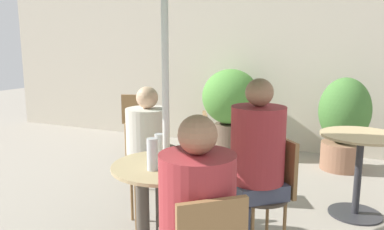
{
  "coord_description": "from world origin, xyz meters",
  "views": [
    {
      "loc": [
        0.86,
        -1.85,
        1.46
      ],
      "look_at": [
        -0.2,
        0.55,
        0.98
      ],
      "focal_mm": 35.0,
      "sensor_mm": 36.0,
      "label": 1
    }
  ],
  "objects": [
    {
      "name": "seated_person_1",
      "position": [
        0.27,
        0.55,
        0.73
      ],
      "size": [
        0.47,
        0.46,
        1.26
      ],
      "rotation": [
        0.0,
        0.0,
        -0.86
      ],
      "color": "#42475B",
      "rests_on": "ground_plane"
    },
    {
      "name": "cafe_table_near",
      "position": [
        -0.2,
        0.15,
        0.52
      ],
      "size": [
        0.69,
        0.69,
        0.73
      ],
      "color": "#2D2D33",
      "rests_on": "ground_plane"
    },
    {
      "name": "beer_glass_0",
      "position": [
        -0.29,
        0.23,
        0.81
      ],
      "size": [
        0.06,
        0.06,
        0.17
      ],
      "color": "silver",
      "rests_on": "cafe_table_near"
    },
    {
      "name": "potted_plant_1",
      "position": [
        0.76,
        2.84,
        0.6
      ],
      "size": [
        0.59,
        0.59,
        1.11
      ],
      "color": "#93664C",
      "rests_on": "ground_plane"
    },
    {
      "name": "potted_plant_0",
      "position": [
        -0.69,
        3.0,
        0.7
      ],
      "size": [
        0.78,
        0.78,
        1.16
      ],
      "color": "brown",
      "rests_on": "ground_plane"
    },
    {
      "name": "bistro_chair_1",
      "position": [
        0.38,
        0.64,
        0.51
      ],
      "size": [
        0.43,
        0.42,
        0.83
      ],
      "rotation": [
        0.0,
        0.0,
        -0.86
      ],
      "color": "#42382D",
      "rests_on": "ground_plane"
    },
    {
      "name": "storefront_wall",
      "position": [
        0.0,
        3.47,
        1.5
      ],
      "size": [
        10.0,
        0.06,
        3.0
      ],
      "color": "beige",
      "rests_on": "ground_plane"
    },
    {
      "name": "seated_person_2",
      "position": [
        -0.6,
        0.62,
        0.68
      ],
      "size": [
        0.43,
        0.44,
        1.16
      ],
      "rotation": [
        0.0,
        0.0,
        0.71
      ],
      "color": "brown",
      "rests_on": "ground_plane"
    },
    {
      "name": "bistro_chair_3",
      "position": [
        -0.36,
        1.43,
        0.51
      ],
      "size": [
        0.42,
        0.4,
        0.83
      ],
      "rotation": [
        0.0,
        0.0,
        2.01
      ],
      "color": "#42382D",
      "rests_on": "ground_plane"
    },
    {
      "name": "seated_person_0",
      "position": [
        0.2,
        -0.32,
        0.68
      ],
      "size": [
        0.46,
        0.46,
        1.16
      ],
      "rotation": [
        0.0,
        0.0,
        3.85
      ],
      "color": "brown",
      "rests_on": "ground_plane"
    },
    {
      "name": "cafe_table_far",
      "position": [
        0.93,
        1.55,
        0.51
      ],
      "size": [
        0.67,
        0.67,
        0.73
      ],
      "color": "#2D2D33",
      "rests_on": "ground_plane"
    },
    {
      "name": "bistro_chair_2",
      "position": [
        -0.69,
        0.72,
        0.51
      ],
      "size": [
        0.42,
        0.43,
        0.83
      ],
      "rotation": [
        0.0,
        0.0,
        0.71
      ],
      "color": "#42382D",
      "rests_on": "ground_plane"
    },
    {
      "name": "beer_glass_2",
      "position": [
        -0.08,
        0.2,
        0.82
      ],
      "size": [
        0.06,
        0.06,
        0.19
      ],
      "color": "#DBC65B",
      "rests_on": "cafe_table_near"
    },
    {
      "name": "bistro_chair_4",
      "position": [
        -1.85,
        2.4,
        0.51
      ],
      "size": [
        0.39,
        0.41,
        0.83
      ],
      "rotation": [
        0.0,
        0.0,
        3.47
      ],
      "color": "#42382D",
      "rests_on": "ground_plane"
    },
    {
      "name": "bistro_chair_5",
      "position": [
        -1.02,
        1.42,
        0.51
      ],
      "size": [
        0.4,
        0.39,
        0.83
      ],
      "rotation": [
        0.0,
        0.0,
        1.3
      ],
      "color": "#42382D",
      "rests_on": "ground_plane"
    },
    {
      "name": "beer_glass_1",
      "position": [
        -0.23,
        0.03,
        0.83
      ],
      "size": [
        0.07,
        0.07,
        0.2
      ],
      "color": "silver",
      "rests_on": "cafe_table_near"
    }
  ]
}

